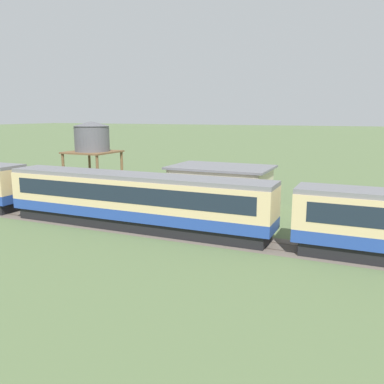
{
  "coord_description": "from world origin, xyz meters",
  "views": [
    {
      "loc": [
        -4.35,
        -25.99,
        8.56
      ],
      "look_at": [
        -16.03,
        0.37,
        3.04
      ],
      "focal_mm": 38.0,
      "sensor_mm": 36.0,
      "label": 1
    }
  ],
  "objects": [
    {
      "name": "water_tower",
      "position": [
        -31.52,
        9.21,
        6.05
      ],
      "size": [
        4.85,
        4.85,
        7.86
      ],
      "color": "brown",
      "rests_on": "ground_plane"
    },
    {
      "name": "station_building",
      "position": [
        -16.88,
        8.88,
        1.98
      ],
      "size": [
        9.18,
        7.34,
        3.9
      ],
      "color": "beige",
      "rests_on": "ground_plane"
    },
    {
      "name": "passenger_train",
      "position": [
        -20.28,
        -0.31,
        2.32
      ],
      "size": [
        113.2,
        3.09,
        4.18
      ],
      "color": "#234293",
      "rests_on": "ground_plane"
    },
    {
      "name": "railway_track",
      "position": [
        -26.11,
        -0.31,
        0.01
      ],
      "size": [
        174.48,
        3.6,
        0.04
      ],
      "color": "#665B51",
      "rests_on": "ground_plane"
    }
  ]
}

